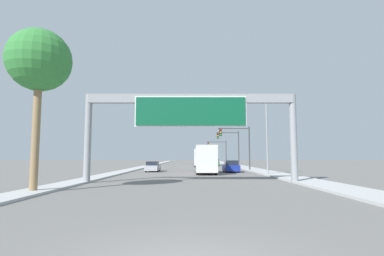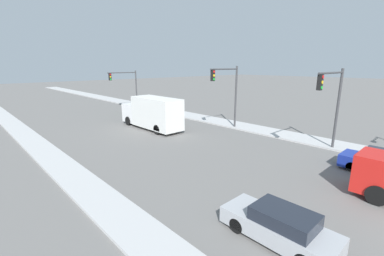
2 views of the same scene
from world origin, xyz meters
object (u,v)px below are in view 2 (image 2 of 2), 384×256
(car_far_right, at_px, (140,110))
(car_near_center, at_px, (279,226))
(truck_box_secondary, at_px, (152,113))
(traffic_light_mid_block, at_px, (229,88))
(traffic_light_far_intersection, at_px, (127,83))
(car_near_left, at_px, (382,164))
(traffic_light_near_intersection, at_px, (333,97))

(car_far_right, bearing_deg, car_near_center, -111.52)
(car_far_right, height_order, truck_box_secondary, truck_box_secondary)
(car_far_right, bearing_deg, traffic_light_mid_block, -81.83)
(car_far_right, bearing_deg, traffic_light_far_intersection, 74.68)
(car_near_left, distance_m, truck_box_secondary, 20.13)
(car_far_right, distance_m, traffic_light_near_intersection, 24.30)
(traffic_light_near_intersection, bearing_deg, traffic_light_mid_block, 88.85)
(car_near_center, distance_m, truck_box_secondary, 19.84)
(truck_box_secondary, distance_m, traffic_light_near_intersection, 16.93)
(car_near_center, relative_size, traffic_light_near_intersection, 0.69)
(truck_box_secondary, bearing_deg, car_near_left, -79.97)
(car_near_left, height_order, car_far_right, car_near_left)
(traffic_light_mid_block, bearing_deg, car_near_left, -98.18)
(car_near_left, bearing_deg, car_far_right, 90.00)
(car_near_center, xyz_separation_m, traffic_light_far_intersection, (12.16, 32.68, 3.37))
(car_near_left, relative_size, traffic_light_mid_block, 0.67)
(traffic_light_mid_block, bearing_deg, traffic_light_near_intersection, -91.15)
(traffic_light_near_intersection, xyz_separation_m, traffic_light_mid_block, (0.20, 10.00, 0.06))
(truck_box_secondary, bearing_deg, car_far_right, 66.63)
(car_far_right, relative_size, traffic_light_far_intersection, 0.72)
(car_near_left, bearing_deg, car_near_center, 173.17)
(traffic_light_far_intersection, bearing_deg, car_near_left, -92.79)
(truck_box_secondary, bearing_deg, car_near_center, -110.69)
(car_far_right, relative_size, traffic_light_near_intersection, 0.65)
(traffic_light_near_intersection, relative_size, traffic_light_mid_block, 0.98)
(car_near_center, bearing_deg, car_near_left, -6.83)
(truck_box_secondary, bearing_deg, traffic_light_far_intersection, 69.97)
(traffic_light_near_intersection, height_order, traffic_light_far_intersection, traffic_light_near_intersection)
(traffic_light_mid_block, distance_m, traffic_light_far_intersection, 20.01)
(car_near_left, xyz_separation_m, traffic_light_near_intersection, (1.80, 3.94, 3.64))
(traffic_light_far_intersection, bearing_deg, traffic_light_near_intersection, -89.72)
(traffic_light_mid_block, bearing_deg, car_far_right, 98.17)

